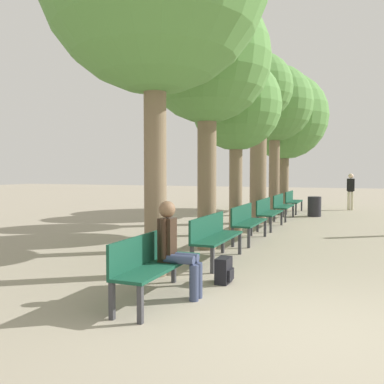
{
  "coord_description": "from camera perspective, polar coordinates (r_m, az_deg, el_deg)",
  "views": [
    {
      "loc": [
        0.46,
        -4.64,
        1.72
      ],
      "look_at": [
        -3.44,
        5.31,
        1.18
      ],
      "focal_mm": 40.0,
      "sensor_mm": 36.0,
      "label": 1
    }
  ],
  "objects": [
    {
      "name": "bench_row_5",
      "position": [
        17.91,
        13.22,
        -1.02
      ],
      "size": [
        0.46,
        1.85,
        0.87
      ],
      "color": "#144733",
      "rests_on": "ground_plane"
    },
    {
      "name": "bench_row_3",
      "position": [
        12.94,
        10.02,
        -2.46
      ],
      "size": [
        0.46,
        1.85,
        0.87
      ],
      "color": "#144733",
      "rests_on": "ground_plane"
    },
    {
      "name": "bench_row_4",
      "position": [
        15.42,
        11.88,
        -1.63
      ],
      "size": [
        0.46,
        1.85,
        0.87
      ],
      "color": "#144733",
      "rests_on": "ground_plane"
    },
    {
      "name": "tree_row_3",
      "position": [
        14.39,
        8.88,
        12.76
      ],
      "size": [
        2.22,
        2.22,
        5.54
      ],
      "color": "#7A664C",
      "rests_on": "ground_plane"
    },
    {
      "name": "tree_row_2",
      "position": [
        11.67,
        5.9,
        11.27
      ],
      "size": [
        2.43,
        2.43,
        4.69
      ],
      "color": "#7A664C",
      "rests_on": "ground_plane"
    },
    {
      "name": "backpack",
      "position": [
        6.65,
        4.29,
        -10.4
      ],
      "size": [
        0.23,
        0.34,
        0.39
      ],
      "color": "black",
      "rests_on": "ground_plane"
    },
    {
      "name": "person_seated",
      "position": [
        5.83,
        -2.26,
        -7.2
      ],
      "size": [
        0.6,
        0.34,
        1.31
      ],
      "color": "#384260",
      "rests_on": "ground_plane"
    },
    {
      "name": "pedestrian_mid",
      "position": [
        19.86,
        20.39,
        0.36
      ],
      "size": [
        0.32,
        0.22,
        1.6
      ],
      "color": "beige",
      "rests_on": "ground_plane"
    },
    {
      "name": "bench_row_1",
      "position": [
        8.09,
        2.91,
        -5.6
      ],
      "size": [
        0.46,
        1.85,
        0.87
      ],
      "color": "#144733",
      "rests_on": "ground_plane"
    },
    {
      "name": "ground_plane",
      "position": [
        4.97,
        15.45,
        -17.48
      ],
      "size": [
        80.0,
        80.0,
        0.0
      ],
      "primitive_type": "plane",
      "color": "gray"
    },
    {
      "name": "bench_row_2",
      "position": [
        10.49,
        7.3,
        -3.67
      ],
      "size": [
        0.46,
        1.85,
        0.87
      ],
      "color": "#144733",
      "rests_on": "ground_plane"
    },
    {
      "name": "bench_row_0",
      "position": [
        5.78,
        -5.15,
        -9.02
      ],
      "size": [
        0.46,
        1.85,
        0.87
      ],
      "color": "#144733",
      "rests_on": "ground_plane"
    },
    {
      "name": "tree_row_4",
      "position": [
        17.16,
        10.99,
        11.38
      ],
      "size": [
        2.94,
        2.94,
        5.81
      ],
      "color": "#7A664C",
      "rests_on": "ground_plane"
    },
    {
      "name": "trash_bin",
      "position": [
        16.68,
        16.01,
        -1.88
      ],
      "size": [
        0.5,
        0.5,
        0.74
      ],
      "color": "#232328",
      "rests_on": "ground_plane"
    },
    {
      "name": "tree_row_1",
      "position": [
        9.6,
        2.03,
        17.0
      ],
      "size": [
        2.76,
        2.76,
        5.51
      ],
      "color": "#7A664C",
      "rests_on": "ground_plane"
    },
    {
      "name": "tree_row_5",
      "position": [
        19.4,
        12.24,
        9.79
      ],
      "size": [
        3.76,
        3.76,
        5.99
      ],
      "color": "#7A664C",
      "rests_on": "ground_plane"
    }
  ]
}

